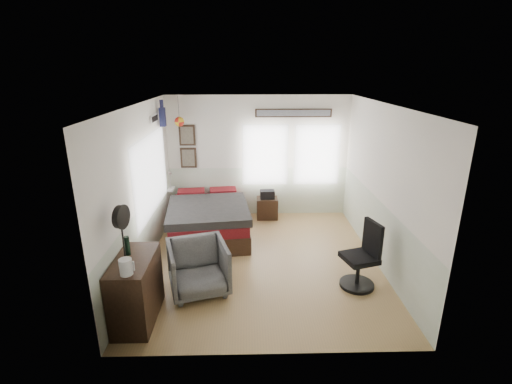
% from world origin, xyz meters
% --- Properties ---
extents(ground_plane, '(4.00, 4.50, 0.01)m').
position_xyz_m(ground_plane, '(0.00, 0.00, -0.01)').
color(ground_plane, tan).
extents(room_shell, '(4.02, 4.52, 2.71)m').
position_xyz_m(room_shell, '(-0.08, 0.19, 1.61)').
color(room_shell, silver).
rests_on(room_shell, ground_plane).
extents(wall_decor, '(3.55, 1.32, 1.44)m').
position_xyz_m(wall_decor, '(-1.10, 1.96, 2.10)').
color(wall_decor, '#2F1E14').
rests_on(wall_decor, room_shell).
extents(bed, '(1.72, 2.28, 0.68)m').
position_xyz_m(bed, '(-1.05, 1.15, 0.33)').
color(bed, black).
rests_on(bed, ground_plane).
extents(dresser, '(0.48, 1.00, 0.90)m').
position_xyz_m(dresser, '(-1.74, -1.53, 0.45)').
color(dresser, black).
rests_on(dresser, ground_plane).
extents(armchair, '(1.05, 1.07, 0.79)m').
position_xyz_m(armchair, '(-1.00, -0.89, 0.39)').
color(armchair, slate).
rests_on(armchair, ground_plane).
extents(nightstand, '(0.47, 0.38, 0.47)m').
position_xyz_m(nightstand, '(0.19, 1.98, 0.23)').
color(nightstand, black).
rests_on(nightstand, ground_plane).
extents(task_chair, '(0.58, 0.58, 1.06)m').
position_xyz_m(task_chair, '(1.50, -0.81, 0.43)').
color(task_chair, black).
rests_on(task_chair, ground_plane).
extents(kettle, '(0.18, 0.15, 0.20)m').
position_xyz_m(kettle, '(-1.70, -1.90, 1.00)').
color(kettle, silver).
rests_on(kettle, dresser).
extents(bottle, '(0.07, 0.07, 0.26)m').
position_xyz_m(bottle, '(-1.83, -1.41, 1.03)').
color(bottle, black).
rests_on(bottle, dresser).
extents(stand_fan, '(0.14, 0.31, 0.76)m').
position_xyz_m(stand_fan, '(-1.81, -1.57, 1.49)').
color(stand_fan, black).
rests_on(stand_fan, dresser).
extents(black_bag, '(0.32, 0.22, 0.19)m').
position_xyz_m(black_bag, '(0.19, 1.98, 0.56)').
color(black_bag, black).
rests_on(black_bag, nightstand).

